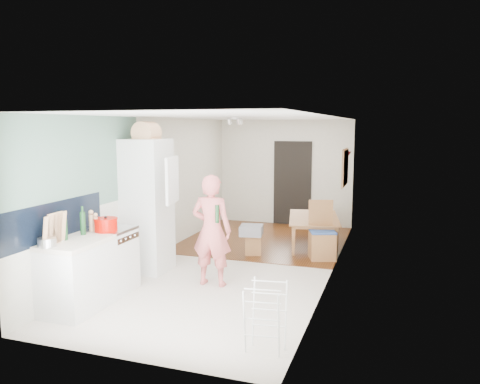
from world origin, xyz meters
The scene contains 32 objects.
room_shell centered at (0.00, 0.00, 1.25)m, with size 3.20×7.00×2.50m, color silver, non-canonical shape.
floor centered at (0.00, 0.00, 0.00)m, with size 3.20×7.00×0.01m, color beige.
wood_floor_overlay centered at (0.00, 1.85, 0.01)m, with size 3.20×3.30×0.01m, color brown.
sage_wall_panel centered at (-1.59, -2.00, 1.85)m, with size 0.02×3.00×1.30m, color slate.
tile_splashback centered at (-1.59, -2.55, 1.15)m, with size 0.02×1.90×0.50m, color black.
doorway_recess centered at (0.20, 3.48, 1.00)m, with size 0.90×0.04×2.00m, color black.
base_cabinet centered at (-1.30, -2.55, 0.43)m, with size 0.60×0.90×0.86m, color silver.
worktop centered at (-1.30, -2.55, 0.89)m, with size 0.62×0.92×0.06m, color #F0E0CC.
range_cooker centered at (-1.30, -1.80, 0.44)m, with size 0.60×0.60×0.88m, color silver.
cooker_top centered at (-1.30, -1.80, 0.90)m, with size 0.60×0.60×0.04m, color #B9B9BB.
fridge_housing centered at (-1.27, -0.78, 1.07)m, with size 0.66×0.66×2.15m, color silver.
fridge_door centered at (-0.66, -1.08, 1.55)m, with size 0.56×0.04×0.70m, color silver.
fridge_interior centered at (-0.96, -0.78, 1.55)m, with size 0.02×0.52×0.66m, color white.
pinboard centered at (1.58, 1.90, 1.55)m, with size 0.03×0.90×0.70m, color tan.
pinboard_frame centered at (1.57, 1.90, 1.55)m, with size 0.01×0.94×0.74m, color #96643B.
wall_sconce centered at (1.54, 2.55, 1.75)m, with size 0.18×0.18×0.16m, color maroon.
person centered at (-0.02, -1.10, 0.98)m, with size 0.71×0.47×1.96m, color #DA6564.
dining_table centered at (1.07, 1.61, 0.25)m, with size 1.42×0.79×0.50m, color #96643B.
dining_chair centered at (1.33, 0.77, 0.52)m, with size 0.44×0.44×1.04m, color #96643B, non-canonical shape.
stool centered at (0.09, 0.66, 0.19)m, with size 0.29×0.29×0.38m, color #96643B, non-canonical shape.
grey_drape centered at (0.06, 0.62, 0.47)m, with size 0.40×0.40×0.18m, color gray.
drying_rack centered at (1.30, -2.87, 0.37)m, with size 0.38×0.34×0.74m, color silver, non-canonical shape.
bread_bin centered at (-1.22, -0.83, 2.25)m, with size 0.37×0.35×0.20m, color tan, non-canonical shape.
red_casserole centered at (-1.22, -1.99, 1.01)m, with size 0.32×0.32×0.19m, color #C20A01.
steel_pan centered at (-1.41, -2.92, 0.97)m, with size 0.22×0.22×0.11m, color #B9B9BB.
held_bottle centered at (0.11, -1.20, 1.10)m, with size 0.06×0.06×0.26m, color #163D1C.
bottle_a centered at (-1.42, -2.58, 1.06)m, with size 0.06×0.06×0.28m, color #163D1C.
bottle_b centered at (-1.39, -2.26, 1.07)m, with size 0.07×0.07×0.31m, color #163D1C.
bottle_c centered at (-1.45, -2.64, 1.04)m, with size 0.10×0.10×0.24m, color silver.
pepper_mill_front centered at (-1.42, -2.03, 1.04)m, with size 0.06×0.06×0.23m, color tan.
pepper_mill_back centered at (-1.34, -2.06, 1.02)m, with size 0.06×0.06×0.21m, color tan.
chopping_boards centered at (-1.39, -2.81, 1.12)m, with size 0.04×0.29×0.40m, color tan, non-canonical shape.
Camera 1 is at (2.52, -7.36, 2.36)m, focal length 35.00 mm.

